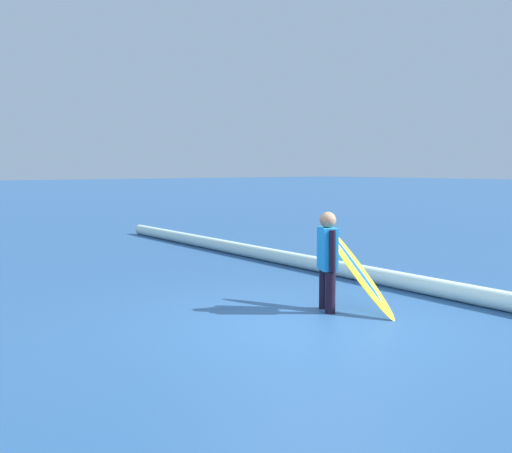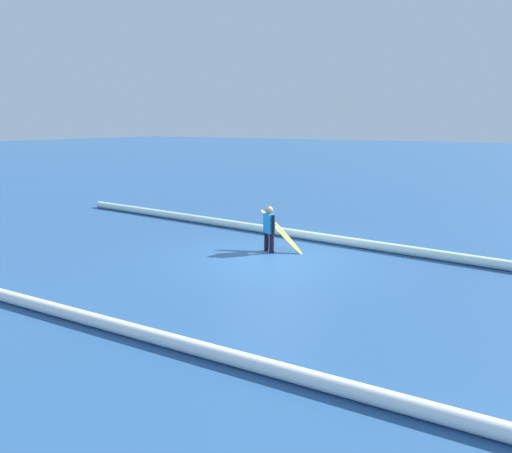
% 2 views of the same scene
% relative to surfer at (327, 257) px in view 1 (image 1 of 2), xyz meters
% --- Properties ---
extents(ground_plane, '(180.82, 180.82, 0.00)m').
position_rel_surfer_xyz_m(ground_plane, '(-0.46, 0.64, -0.75)').
color(ground_plane, '#295488').
extents(surfer, '(0.47, 0.35, 1.36)m').
position_rel_surfer_xyz_m(surfer, '(0.00, 0.00, 0.00)').
color(surfer, black).
rests_on(surfer, ground_plane).
extents(surfboard, '(1.55, 0.45, 1.17)m').
position_rel_surfer_xyz_m(surfboard, '(-0.19, -0.37, -0.18)').
color(surfboard, yellow).
rests_on(surfboard, ground_plane).
extents(wave_crest_foreground, '(22.59, 1.64, 0.28)m').
position_rel_surfer_xyz_m(wave_crest_foreground, '(-0.98, -1.92, -0.61)').
color(wave_crest_foreground, white).
rests_on(wave_crest_foreground, ground_plane).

